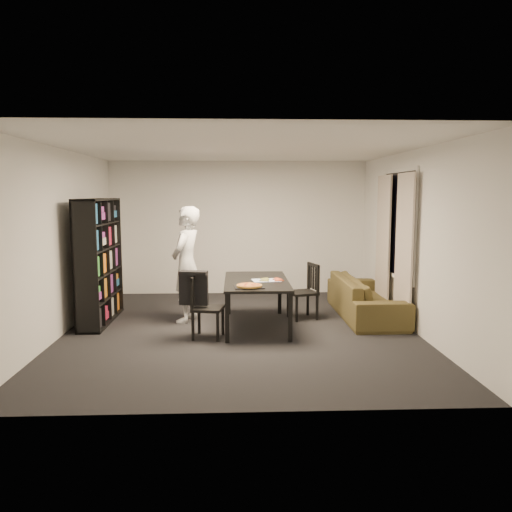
{
  "coord_description": "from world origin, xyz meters",
  "views": [
    {
      "loc": [
        -0.07,
        -7.07,
        1.97
      ],
      "look_at": [
        0.24,
        0.3,
        1.05
      ],
      "focal_mm": 35.0,
      "sensor_mm": 36.0,
      "label": 1
    }
  ],
  "objects_px": {
    "dining_table": "(256,284)",
    "baking_tray": "(249,287)",
    "bookshelf": "(99,261)",
    "person": "(187,264)",
    "pepperoni_pizza": "(249,286)",
    "sofa": "(366,297)",
    "chair_left": "(202,303)",
    "chair_right": "(307,287)"
  },
  "relations": [
    {
      "from": "chair_right",
      "to": "bookshelf",
      "type": "bearing_deg",
      "value": -105.14
    },
    {
      "from": "dining_table",
      "to": "pepperoni_pizza",
      "type": "xyz_separation_m",
      "value": [
        -0.12,
        -0.57,
        0.09
      ]
    },
    {
      "from": "baking_tray",
      "to": "pepperoni_pizza",
      "type": "height_order",
      "value": "pepperoni_pizza"
    },
    {
      "from": "baking_tray",
      "to": "sofa",
      "type": "bearing_deg",
      "value": 29.49
    },
    {
      "from": "pepperoni_pizza",
      "to": "chair_right",
      "type": "bearing_deg",
      "value": 47.63
    },
    {
      "from": "baking_tray",
      "to": "chair_left",
      "type": "bearing_deg",
      "value": 179.01
    },
    {
      "from": "baking_tray",
      "to": "sofa",
      "type": "distance_m",
      "value": 2.24
    },
    {
      "from": "pepperoni_pizza",
      "to": "sofa",
      "type": "distance_m",
      "value": 2.25
    },
    {
      "from": "chair_left",
      "to": "person",
      "type": "xyz_separation_m",
      "value": [
        -0.29,
        0.9,
        0.4
      ]
    },
    {
      "from": "bookshelf",
      "to": "dining_table",
      "type": "distance_m",
      "value": 2.45
    },
    {
      "from": "dining_table",
      "to": "person",
      "type": "bearing_deg",
      "value": 160.96
    },
    {
      "from": "chair_left",
      "to": "baking_tray",
      "type": "height_order",
      "value": "chair_left"
    },
    {
      "from": "dining_table",
      "to": "baking_tray",
      "type": "height_order",
      "value": "baking_tray"
    },
    {
      "from": "chair_right",
      "to": "pepperoni_pizza",
      "type": "bearing_deg",
      "value": -58.84
    },
    {
      "from": "chair_left",
      "to": "pepperoni_pizza",
      "type": "distance_m",
      "value": 0.69
    },
    {
      "from": "chair_right",
      "to": "person",
      "type": "bearing_deg",
      "value": -103.15
    },
    {
      "from": "chair_left",
      "to": "sofa",
      "type": "distance_m",
      "value": 2.78
    },
    {
      "from": "bookshelf",
      "to": "dining_table",
      "type": "height_order",
      "value": "bookshelf"
    },
    {
      "from": "dining_table",
      "to": "pepperoni_pizza",
      "type": "relative_size",
      "value": 4.8
    },
    {
      "from": "person",
      "to": "baking_tray",
      "type": "bearing_deg",
      "value": 63.76
    },
    {
      "from": "pepperoni_pizza",
      "to": "bookshelf",
      "type": "bearing_deg",
      "value": 156.94
    },
    {
      "from": "dining_table",
      "to": "person",
      "type": "distance_m",
      "value": 1.15
    },
    {
      "from": "dining_table",
      "to": "baking_tray",
      "type": "distance_m",
      "value": 0.56
    },
    {
      "from": "bookshelf",
      "to": "chair_right",
      "type": "bearing_deg",
      "value": 1.32
    },
    {
      "from": "chair_right",
      "to": "pepperoni_pizza",
      "type": "relative_size",
      "value": 2.5
    },
    {
      "from": "chair_right",
      "to": "pepperoni_pizza",
      "type": "height_order",
      "value": "chair_right"
    },
    {
      "from": "bookshelf",
      "to": "person",
      "type": "bearing_deg",
      "value": -1.5
    },
    {
      "from": "chair_left",
      "to": "pepperoni_pizza",
      "type": "bearing_deg",
      "value": -83.12
    },
    {
      "from": "sofa",
      "to": "pepperoni_pizza",
      "type": "bearing_deg",
      "value": 120.15
    },
    {
      "from": "pepperoni_pizza",
      "to": "baking_tray",
      "type": "bearing_deg",
      "value": 101.44
    },
    {
      "from": "person",
      "to": "bookshelf",
      "type": "bearing_deg",
      "value": -73.59
    },
    {
      "from": "pepperoni_pizza",
      "to": "person",
      "type": "bearing_deg",
      "value": 135.19
    },
    {
      "from": "chair_right",
      "to": "pepperoni_pizza",
      "type": "xyz_separation_m",
      "value": [
        -0.95,
        -1.04,
        0.23
      ]
    },
    {
      "from": "sofa",
      "to": "baking_tray",
      "type": "bearing_deg",
      "value": 119.49
    },
    {
      "from": "pepperoni_pizza",
      "to": "sofa",
      "type": "bearing_deg",
      "value": 30.15
    },
    {
      "from": "chair_left",
      "to": "sofa",
      "type": "xyz_separation_m",
      "value": [
        2.56,
        1.07,
        -0.17
      ]
    },
    {
      "from": "dining_table",
      "to": "pepperoni_pizza",
      "type": "bearing_deg",
      "value": -101.85
    },
    {
      "from": "person",
      "to": "sofa",
      "type": "relative_size",
      "value": 0.82
    },
    {
      "from": "bookshelf",
      "to": "chair_right",
      "type": "height_order",
      "value": "bookshelf"
    },
    {
      "from": "sofa",
      "to": "chair_right",
      "type": "bearing_deg",
      "value": 93.96
    },
    {
      "from": "chair_left",
      "to": "pepperoni_pizza",
      "type": "xyz_separation_m",
      "value": [
        0.65,
        -0.04,
        0.24
      ]
    },
    {
      "from": "dining_table",
      "to": "person",
      "type": "xyz_separation_m",
      "value": [
        -1.06,
        0.37,
        0.25
      ]
    }
  ]
}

